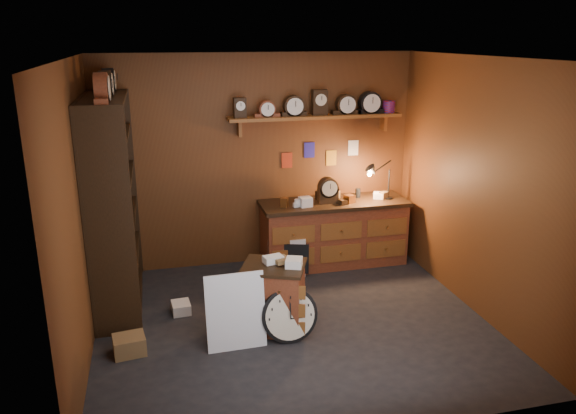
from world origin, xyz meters
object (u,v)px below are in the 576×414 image
at_px(shelving_unit, 109,195).
at_px(low_cabinet, 274,294).
at_px(big_round_clock, 289,315).
at_px(workbench, 334,229).

bearing_deg(shelving_unit, low_cabinet, -32.76).
distance_m(shelving_unit, big_round_clock, 2.33).
height_order(workbench, big_round_clock, workbench).
bearing_deg(big_round_clock, workbench, 59.75).
xyz_separation_m(shelving_unit, low_cabinet, (1.58, -1.02, -0.87)).
height_order(shelving_unit, low_cabinet, shelving_unit).
height_order(workbench, low_cabinet, workbench).
distance_m(workbench, big_round_clock, 2.07).
height_order(shelving_unit, workbench, shelving_unit).
distance_m(workbench, low_cabinet, 1.89).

